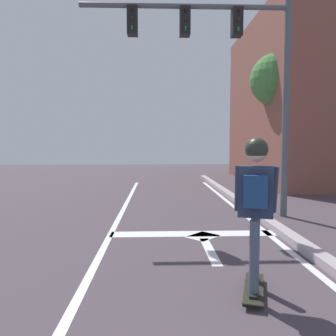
% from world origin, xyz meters
% --- Properties ---
extents(lane_line_center, '(0.12, 20.00, 0.01)m').
position_xyz_m(lane_line_center, '(0.31, 6.00, 0.00)').
color(lane_line_center, silver).
rests_on(lane_line_center, ground).
extents(lane_line_curbside, '(0.12, 20.00, 0.01)m').
position_xyz_m(lane_line_curbside, '(3.39, 6.00, 0.00)').
color(lane_line_curbside, silver).
rests_on(lane_line_curbside, ground).
extents(stop_bar, '(3.23, 0.40, 0.01)m').
position_xyz_m(stop_bar, '(1.93, 7.30, 0.00)').
color(stop_bar, silver).
rests_on(stop_bar, ground).
extents(lane_arrow_stem, '(0.16, 1.40, 0.01)m').
position_xyz_m(lane_arrow_stem, '(2.09, 6.26, 0.00)').
color(lane_arrow_stem, silver).
rests_on(lane_arrow_stem, ground).
extents(lane_arrow_head, '(0.71, 0.71, 0.01)m').
position_xyz_m(lane_arrow_head, '(2.09, 7.11, 0.00)').
color(lane_arrow_head, silver).
rests_on(lane_arrow_head, ground).
extents(curb_strip, '(0.24, 24.00, 0.14)m').
position_xyz_m(curb_strip, '(3.64, 6.00, 0.07)').
color(curb_strip, '#A5959B').
rests_on(curb_strip, ground).
extents(skateboard, '(0.47, 0.90, 0.09)m').
position_xyz_m(skateboard, '(2.34, 4.68, 0.07)').
color(skateboard, black).
rests_on(skateboard, ground).
extents(skater, '(0.46, 0.63, 1.74)m').
position_xyz_m(skater, '(2.34, 4.67, 1.20)').
color(skater, '#425367').
rests_on(skater, skateboard).
extents(traffic_signal_mast, '(4.94, 0.34, 5.21)m').
position_xyz_m(traffic_signal_mast, '(2.85, 8.80, 3.87)').
color(traffic_signal_mast, '#50555C').
rests_on(traffic_signal_mast, ground).
extents(roadside_tree, '(2.04, 2.04, 5.27)m').
position_xyz_m(roadside_tree, '(5.86, 13.68, 4.18)').
color(roadside_tree, brown).
rests_on(roadside_tree, ground).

